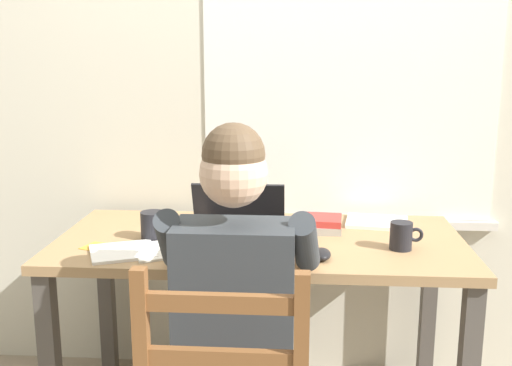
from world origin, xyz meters
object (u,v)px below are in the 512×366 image
at_px(seated_person, 238,301).
at_px(book_stack_main, 320,224).
at_px(coffee_mug_spare, 153,225).
at_px(landscape_photo_print, 101,247).
at_px(laptop, 236,235).
at_px(computer_mouse, 322,254).
at_px(coffee_mug_white, 217,217).
at_px(coffee_mug_dark, 402,236).
at_px(desk, 260,263).

relative_size(seated_person, book_stack_main, 7.10).
height_order(coffee_mug_spare, landscape_photo_print, coffee_mug_spare).
relative_size(laptop, computer_mouse, 3.30).
height_order(coffee_mug_white, landscape_photo_print, coffee_mug_white).
distance_m(coffee_mug_white, coffee_mug_dark, 0.71).
bearing_deg(computer_mouse, desk, 135.26).
distance_m(seated_person, book_stack_main, 0.61).
distance_m(coffee_mug_dark, coffee_mug_spare, 0.90).
height_order(desk, laptop, laptop).
relative_size(desk, book_stack_main, 8.62).
bearing_deg(landscape_photo_print, coffee_mug_dark, 22.98).
distance_m(laptop, landscape_photo_print, 0.48).
bearing_deg(book_stack_main, coffee_mug_dark, -36.41).
relative_size(desk, laptop, 4.56).
height_order(desk, coffee_mug_dark, coffee_mug_dark).
bearing_deg(desk, coffee_mug_dark, -10.89).
bearing_deg(seated_person, coffee_mug_dark, 31.89).
bearing_deg(landscape_photo_print, computer_mouse, 15.09).
xyz_separation_m(coffee_mug_white, coffee_mug_spare, (-0.22, -0.15, 0.01)).
distance_m(desk, seated_person, 0.44).
bearing_deg(landscape_photo_print, coffee_mug_white, 54.97).
relative_size(computer_mouse, book_stack_main, 0.57).
distance_m(coffee_mug_white, book_stack_main, 0.40).
xyz_separation_m(laptop, coffee_mug_white, (-0.10, 0.25, -0.01)).
distance_m(book_stack_main, landscape_photo_print, 0.82).
distance_m(laptop, coffee_mug_spare, 0.33).
xyz_separation_m(coffee_mug_spare, landscape_photo_print, (-0.16, -0.11, -0.05)).
height_order(computer_mouse, coffee_mug_white, coffee_mug_white).
height_order(seated_person, landscape_photo_print, seated_person).
xyz_separation_m(seated_person, laptop, (-0.04, 0.29, 0.12)).
distance_m(seated_person, landscape_photo_print, 0.59).
distance_m(coffee_mug_white, landscape_photo_print, 0.46).
distance_m(desk, landscape_photo_print, 0.58).
height_order(computer_mouse, coffee_mug_spare, coffee_mug_spare).
bearing_deg(computer_mouse, coffee_mug_dark, 23.55).
distance_m(desk, book_stack_main, 0.28).
height_order(laptop, computer_mouse, laptop).
bearing_deg(computer_mouse, landscape_photo_print, 175.35).
relative_size(coffee_mug_dark, coffee_mug_spare, 0.92).
bearing_deg(coffee_mug_white, computer_mouse, -39.76).
distance_m(laptop, coffee_mug_white, 0.27).
relative_size(computer_mouse, coffee_mug_spare, 0.80).
relative_size(coffee_mug_white, book_stack_main, 0.64).
xyz_separation_m(computer_mouse, coffee_mug_white, (-0.40, 0.33, 0.03)).
bearing_deg(seated_person, book_stack_main, 63.84).
relative_size(desk, computer_mouse, 15.06).
bearing_deg(book_stack_main, coffee_mug_white, 179.50).
xyz_separation_m(desk, coffee_mug_white, (-0.17, 0.11, 0.14)).
bearing_deg(computer_mouse, seated_person, -140.50).
bearing_deg(computer_mouse, book_stack_main, 88.97).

